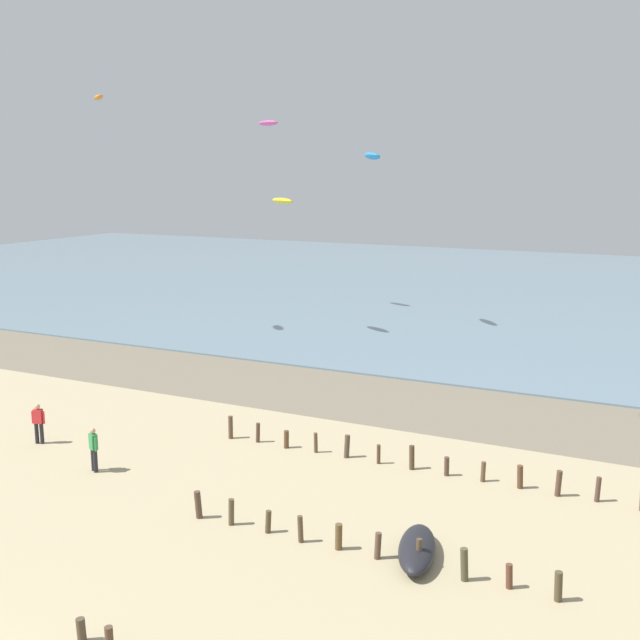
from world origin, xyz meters
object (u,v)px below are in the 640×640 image
person_mid_beach (94,448)px  grounded_kite (417,549)px  person_nearest_camera (38,422)px  kite_aloft_5 (268,123)px  kite_aloft_4 (99,97)px  kite_aloft_7 (283,201)px  kite_aloft_6 (372,156)px

person_mid_beach → grounded_kite: 13.14m
person_nearest_camera → person_mid_beach: bearing=-17.6°
grounded_kite → kite_aloft_5: bearing=-159.5°
kite_aloft_4 → kite_aloft_5: size_ratio=0.78×
person_mid_beach → kite_aloft_7: 26.89m
grounded_kite → kite_aloft_4: size_ratio=1.62×
kite_aloft_5 → person_nearest_camera: bearing=127.2°
person_mid_beach → kite_aloft_5: size_ratio=0.72×
person_nearest_camera → kite_aloft_7: kite_aloft_7 is taller
kite_aloft_4 → kite_aloft_6: 18.73m
person_mid_beach → kite_aloft_4: bearing=129.6°
kite_aloft_5 → kite_aloft_7: (5.63, -8.08, -5.67)m
person_nearest_camera → kite_aloft_7: bearing=93.3°
person_nearest_camera → grounded_kite: size_ratio=0.57×
kite_aloft_7 → person_nearest_camera: bearing=-54.2°
grounded_kite → person_mid_beach: bearing=-109.2°
kite_aloft_6 → grounded_kite: bearing=-13.5°
person_nearest_camera → kite_aloft_5: bearing=102.4°
kite_aloft_4 → kite_aloft_7: kite_aloft_4 is taller
grounded_kite → kite_aloft_4: bearing=-140.1°
kite_aloft_4 → kite_aloft_6: bearing=83.5°
person_mid_beach → grounded_kite: person_mid_beach is taller
person_mid_beach → kite_aloft_5: bearing=108.6°
grounded_kite → kite_aloft_5: size_ratio=1.26×
person_mid_beach → kite_aloft_7: kite_aloft_7 is taller
person_mid_beach → kite_aloft_7: bearing=102.4°
kite_aloft_5 → person_mid_beach: bearing=133.4°
grounded_kite → kite_aloft_5: kite_aloft_5 is taller
kite_aloft_4 → kite_aloft_7: size_ratio=0.74×
person_nearest_camera → kite_aloft_7: size_ratio=0.68×
person_nearest_camera → kite_aloft_4: bearing=123.4°
person_nearest_camera → kite_aloft_6: 30.75m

